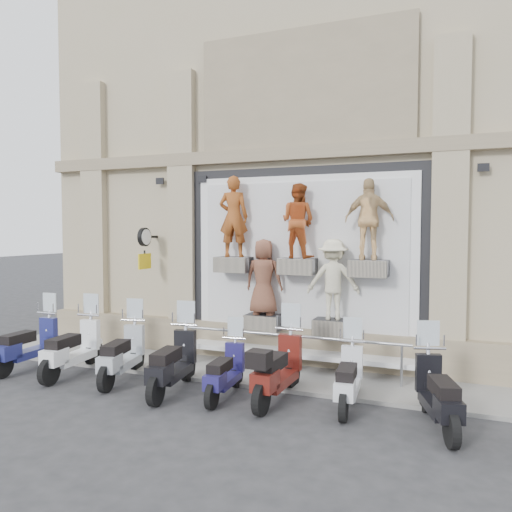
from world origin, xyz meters
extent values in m
plane|color=#2B2B2E|center=(0.00, 0.00, 0.00)|extent=(90.00, 90.00, 0.00)
cube|color=gray|center=(0.00, 2.10, 0.04)|extent=(16.00, 2.20, 0.08)
cube|color=black|center=(0.00, 2.96, 2.40)|extent=(5.60, 0.10, 4.30)
cube|color=white|center=(0.00, 2.90, 2.40)|extent=(5.10, 0.06, 3.90)
cube|color=white|center=(0.00, 2.86, 2.40)|extent=(4.70, 0.04, 3.60)
cube|color=white|center=(0.00, 2.55, 0.42)|extent=(5.10, 0.75, 0.10)
cube|color=#28282B|center=(-1.55, 2.59, 2.33)|extent=(0.80, 0.50, 0.35)
imported|color=#AB531F|center=(-1.55, 2.59, 3.43)|extent=(0.75, 0.56, 1.86)
cube|color=#28282B|center=(0.00, 2.59, 2.33)|extent=(0.80, 0.50, 0.35)
imported|color=#A1461C|center=(0.00, 2.59, 3.32)|extent=(0.93, 0.80, 1.64)
cube|color=#28282B|center=(1.55, 2.59, 2.33)|extent=(0.80, 0.50, 0.35)
imported|color=#DFB87D|center=(1.55, 2.59, 3.35)|extent=(1.05, 0.57, 1.70)
cube|color=#28282B|center=(-0.80, 2.59, 1.02)|extent=(0.80, 0.50, 0.35)
imported|color=brown|center=(-0.80, 2.59, 2.06)|extent=(0.89, 0.63, 1.72)
cube|color=#28282B|center=(0.80, 2.59, 1.02)|extent=(0.80, 0.50, 0.35)
imported|color=#F8EFC7|center=(0.80, 2.59, 2.07)|extent=(1.23, 0.87, 1.73)
cube|color=black|center=(-3.90, 2.72, 2.95)|extent=(0.06, 0.56, 0.06)
cylinder|color=black|center=(-3.90, 2.45, 2.95)|extent=(0.10, 0.46, 0.46)
cube|color=yellow|center=(-3.90, 2.45, 2.35)|extent=(0.04, 0.50, 0.38)
camera|label=1|loc=(3.24, -7.91, 3.14)|focal=35.00mm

